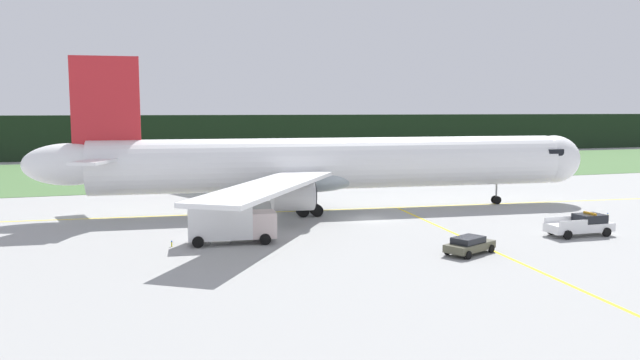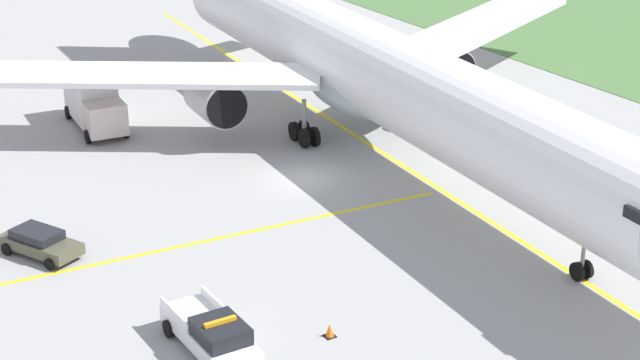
% 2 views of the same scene
% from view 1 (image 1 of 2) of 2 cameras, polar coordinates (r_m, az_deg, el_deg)
% --- Properties ---
extents(ground, '(320.00, 320.00, 0.00)m').
position_cam_1_polar(ground, '(60.19, 4.47, -3.60)').
color(ground, '#9A9B99').
extents(grass_verge, '(320.00, 49.78, 0.04)m').
position_cam_1_polar(grass_verge, '(109.35, -6.02, 0.92)').
color(grass_verge, '#496F3D').
rests_on(grass_verge, ground).
extents(distant_tree_line, '(288.00, 5.95, 9.32)m').
position_cam_1_polar(distant_tree_line, '(143.18, -8.99, 4.04)').
color(distant_tree_line, black).
rests_on(distant_tree_line, ground).
extents(taxiway_centerline_main, '(78.12, 7.71, 0.01)m').
position_cam_1_polar(taxiway_centerline_main, '(65.67, 1.36, -2.73)').
color(taxiway_centerline_main, yellow).
rests_on(taxiway_centerline_main, ground).
extents(taxiway_centerline_spur, '(3.75, 36.41, 0.01)m').
position_cam_1_polar(taxiway_centerline_spur, '(50.51, 14.33, -5.73)').
color(taxiway_centerline_spur, yellow).
rests_on(taxiway_centerline_spur, ground).
extents(airliner, '(59.13, 47.22, 15.56)m').
position_cam_1_polar(airliner, '(64.92, 0.80, 1.43)').
color(airliner, white).
rests_on(airliner, ground).
extents(ops_pickup_truck, '(5.71, 2.36, 1.94)m').
position_cam_1_polar(ops_pickup_truck, '(56.56, 22.82, -3.81)').
color(ops_pickup_truck, white).
rests_on(ops_pickup_truck, ground).
extents(catering_truck, '(7.06, 3.33, 3.56)m').
position_cam_1_polar(catering_truck, '(49.53, -8.33, -3.72)').
color(catering_truck, beige).
rests_on(catering_truck, ground).
extents(staff_car, '(4.56, 3.35, 1.30)m').
position_cam_1_polar(staff_car, '(46.89, 13.51, -5.77)').
color(staff_car, '#4C4B39').
rests_on(staff_car, ground).
extents(apron_cone, '(0.48, 0.48, 0.61)m').
position_cam_1_polar(apron_cone, '(61.18, 20.93, -3.57)').
color(apron_cone, black).
rests_on(apron_cone, ground).
extents(taxiway_edge_light_east, '(0.12, 0.12, 0.47)m').
position_cam_1_polar(taxiway_edge_light_east, '(67.00, 24.85, -2.93)').
color(taxiway_edge_light_east, yellow).
rests_on(taxiway_edge_light_east, ground).
extents(taxiway_edge_light_west, '(0.12, 0.12, 0.49)m').
position_cam_1_polar(taxiway_edge_light_west, '(49.40, -13.43, -5.67)').
color(taxiway_edge_light_west, yellow).
rests_on(taxiway_edge_light_west, ground).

